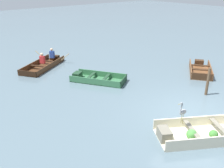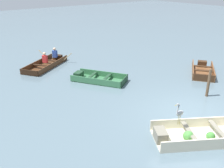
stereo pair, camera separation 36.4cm
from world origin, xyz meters
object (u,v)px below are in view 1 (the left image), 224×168
(heron_on_dinghy, at_px, (183,111))
(mooring_post, at_px, (208,82))
(skiff_wooden_brown_near_moored, at_px, (200,69))
(skiff_green_mid_moored, at_px, (96,79))
(rowboat_dark_varnish_with_crew, at_px, (45,64))
(dinghy_cream_foreground, at_px, (201,133))

(heron_on_dinghy, bearing_deg, mooring_post, 17.85)
(mooring_post, bearing_deg, skiff_wooden_brown_near_moored, 36.82)
(heron_on_dinghy, height_order, mooring_post, mooring_post)
(skiff_wooden_brown_near_moored, xyz_separation_m, heron_on_dinghy, (-6.05, -3.03, 0.73))
(skiff_green_mid_moored, bearing_deg, rowboat_dark_varnish_with_crew, 104.33)
(skiff_green_mid_moored, bearing_deg, mooring_post, -58.12)
(skiff_green_mid_moored, relative_size, mooring_post, 2.28)
(skiff_wooden_brown_near_moored, height_order, skiff_green_mid_moored, skiff_wooden_brown_near_moored)
(skiff_wooden_brown_near_moored, height_order, rowboat_dark_varnish_with_crew, rowboat_dark_varnish_with_crew)
(rowboat_dark_varnish_with_crew, relative_size, mooring_post, 2.60)
(dinghy_cream_foreground, bearing_deg, skiff_wooden_brown_near_moored, 32.29)
(skiff_wooden_brown_near_moored, height_order, heron_on_dinghy, heron_on_dinghy)
(skiff_wooden_brown_near_moored, bearing_deg, skiff_green_mid_moored, 153.64)
(skiff_wooden_brown_near_moored, bearing_deg, heron_on_dinghy, -153.36)
(skiff_wooden_brown_near_moored, distance_m, heron_on_dinghy, 6.80)
(heron_on_dinghy, bearing_deg, dinghy_cream_foreground, -57.13)
(dinghy_cream_foreground, relative_size, heron_on_dinghy, 4.11)
(skiff_green_mid_moored, bearing_deg, heron_on_dinghy, -96.57)
(dinghy_cream_foreground, bearing_deg, heron_on_dinghy, 122.87)
(skiff_green_mid_moored, relative_size, heron_on_dinghy, 3.50)
(dinghy_cream_foreground, distance_m, skiff_green_mid_moored, 6.27)
(dinghy_cream_foreground, relative_size, skiff_wooden_brown_near_moored, 1.25)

